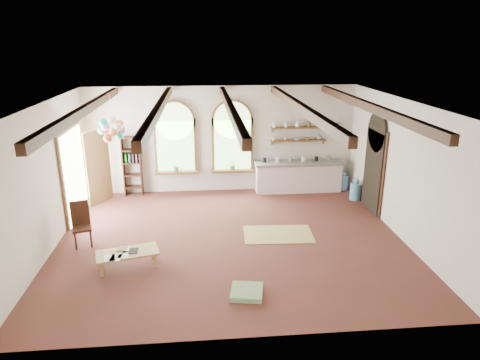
{
  "coord_description": "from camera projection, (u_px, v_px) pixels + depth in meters",
  "views": [
    {
      "loc": [
        -0.62,
        -9.09,
        4.49
      ],
      "look_at": [
        0.27,
        0.6,
        1.27
      ],
      "focal_mm": 32.0,
      "sensor_mm": 36.0,
      "label": 1
    }
  ],
  "objects": [
    {
      "name": "shelf_bowl_a",
      "position": [
        297.0,
        139.0,
        12.95
      ],
      "size": [
        0.22,
        0.22,
        0.05
      ],
      "primitive_type": "imported",
      "color": "beige",
      "rests_on": "wall_shelf_lower"
    },
    {
      "name": "kitchen_counter",
      "position": [
        298.0,
        176.0,
        13.14
      ],
      "size": [
        2.68,
        0.62,
        0.94
      ],
      "color": "#F8D2D3",
      "rests_on": "floor"
    },
    {
      "name": "right_doorway",
      "position": [
        373.0,
        172.0,
        11.48
      ],
      "size": [
        0.1,
        1.3,
        2.4
      ],
      "primitive_type": "cube",
      "color": "black",
      "rests_on": "floor"
    },
    {
      "name": "floor_cushion",
      "position": [
        247.0,
        292.0,
        7.88
      ],
      "size": [
        0.67,
        0.67,
        0.1
      ],
      "primitive_type": "cube",
      "rotation": [
        0.0,
        0.0,
        -0.18
      ],
      "color": "gray",
      "rests_on": "floor"
    },
    {
      "name": "bookshelf",
      "position": [
        132.0,
        166.0,
        12.68
      ],
      "size": [
        0.53,
        0.32,
        1.8
      ],
      "color": "#3E1E13",
      "rests_on": "floor"
    },
    {
      "name": "ceiling_beams",
      "position": [
        230.0,
        108.0,
        9.09
      ],
      "size": [
        6.2,
        6.8,
        0.18
      ],
      "primitive_type": null,
      "color": "#3E1E13",
      "rests_on": "ceiling"
    },
    {
      "name": "wall_shelf_upper",
      "position": [
        299.0,
        128.0,
        12.84
      ],
      "size": [
        1.7,
        0.24,
        0.04
      ],
      "primitive_type": "cube",
      "color": "brown",
      "rests_on": "wall_back"
    },
    {
      "name": "shelf_vase",
      "position": [
        319.0,
        136.0,
        12.99
      ],
      "size": [
        0.18,
        0.18,
        0.19
      ],
      "primitive_type": "imported",
      "color": "slate",
      "rests_on": "wall_shelf_lower"
    },
    {
      "name": "shelf_cup_a",
      "position": [
        274.0,
        139.0,
        12.88
      ],
      "size": [
        0.12,
        0.1,
        0.1
      ],
      "primitive_type": "imported",
      "color": "white",
      "rests_on": "wall_shelf_lower"
    },
    {
      "name": "window_right",
      "position": [
        232.0,
        139.0,
        12.81
      ],
      "size": [
        1.3,
        0.28,
        2.2
      ],
      "color": "brown",
      "rests_on": "floor"
    },
    {
      "name": "tablet",
      "position": [
        133.0,
        251.0,
        8.75
      ],
      "size": [
        0.19,
        0.27,
        0.01
      ],
      "primitive_type": "cube",
      "rotation": [
        0.0,
        0.0,
        0.04
      ],
      "color": "black",
      "rests_on": "coffee_table"
    },
    {
      "name": "table_book",
      "position": [
        119.0,
        248.0,
        8.85
      ],
      "size": [
        0.21,
        0.26,
        0.02
      ],
      "primitive_type": "imported",
      "rotation": [
        0.0,
        0.0,
        -0.22
      ],
      "color": "olive",
      "rests_on": "coffee_table"
    },
    {
      "name": "side_chair",
      "position": [
        83.0,
        233.0,
        9.7
      ],
      "size": [
        0.51,
        0.51,
        1.03
      ],
      "color": "#3E1E13",
      "rests_on": "floor"
    },
    {
      "name": "shelf_bowl_b",
      "position": [
        308.0,
        139.0,
        12.98
      ],
      "size": [
        0.2,
        0.2,
        0.06
      ],
      "primitive_type": "imported",
      "color": "#8C664C",
      "rests_on": "wall_shelf_lower"
    },
    {
      "name": "potted_plant_right",
      "position": [
        233.0,
        165.0,
        12.96
      ],
      "size": [
        0.27,
        0.23,
        0.3
      ],
      "primitive_type": "imported",
      "color": "#598C4C",
      "rests_on": "window_right"
    },
    {
      "name": "wall_clock",
      "position": [
        338.0,
        128.0,
        13.03
      ],
      "size": [
        0.32,
        0.04,
        0.32
      ],
      "primitive_type": "cylinder",
      "rotation": [
        1.57,
        0.0,
        0.0
      ],
      "color": "black",
      "rests_on": "wall_back"
    },
    {
      "name": "wall_shelf_lower",
      "position": [
        298.0,
        141.0,
        12.97
      ],
      "size": [
        1.7,
        0.24,
        0.04
      ],
      "primitive_type": "cube",
      "color": "brown",
      "rests_on": "wall_back"
    },
    {
      "name": "window_left",
      "position": [
        175.0,
        140.0,
        12.67
      ],
      "size": [
        1.3,
        0.28,
        2.2
      ],
      "color": "brown",
      "rests_on": "floor"
    },
    {
      "name": "water_jug_a",
      "position": [
        343.0,
        182.0,
        13.34
      ],
      "size": [
        0.29,
        0.29,
        0.56
      ],
      "color": "#5791BB",
      "rests_on": "floor"
    },
    {
      "name": "water_jug_b",
      "position": [
        356.0,
        190.0,
        12.48
      ],
      "size": [
        0.33,
        0.33,
        0.64
      ],
      "color": "#5791BB",
      "rests_on": "floor"
    },
    {
      "name": "floor",
      "position": [
        231.0,
        239.0,
        10.06
      ],
      "size": [
        8.0,
        8.0,
        0.0
      ],
      "primitive_type": "plane",
      "color": "#592725",
      "rests_on": "ground"
    },
    {
      "name": "floor_mat",
      "position": [
        278.0,
        234.0,
        10.31
      ],
      "size": [
        1.69,
        1.1,
        0.02
      ],
      "primitive_type": "cube",
      "rotation": [
        0.0,
        0.0,
        -0.05
      ],
      "color": "tan",
      "rests_on": "floor"
    },
    {
      "name": "shelf_cup_b",
      "position": [
        285.0,
        139.0,
        12.91
      ],
      "size": [
        0.1,
        0.1,
        0.09
      ],
      "primitive_type": "imported",
      "color": "beige",
      "rests_on": "wall_shelf_lower"
    },
    {
      "name": "left_doorway",
      "position": [
        74.0,
        174.0,
        11.06
      ],
      "size": [
        0.1,
        1.9,
        2.5
      ],
      "primitive_type": "cube",
      "color": "brown",
      "rests_on": "floor"
    },
    {
      "name": "potted_plant_left",
      "position": [
        176.0,
        166.0,
        12.81
      ],
      "size": [
        0.27,
        0.23,
        0.3
      ],
      "primitive_type": "imported",
      "color": "#598C4C",
      "rests_on": "window_left"
    },
    {
      "name": "balloon_cluster",
      "position": [
        112.0,
        129.0,
        10.73
      ],
      "size": [
        0.71,
        0.78,
        1.14
      ],
      "color": "silver",
      "rests_on": "floor"
    },
    {
      "name": "coffee_table",
      "position": [
        128.0,
        254.0,
        8.74
      ],
      "size": [
        1.34,
        0.86,
        0.35
      ],
      "color": "tan",
      "rests_on": "floor"
    }
  ]
}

